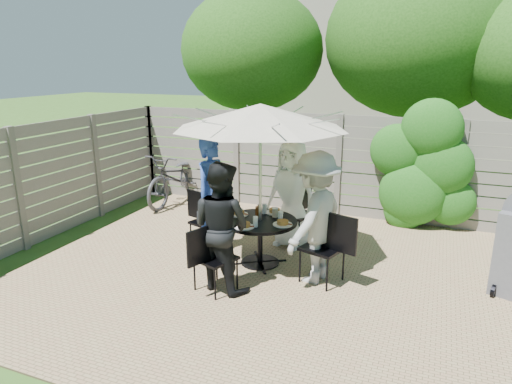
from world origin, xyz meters
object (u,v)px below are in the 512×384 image
at_px(person_right, 315,218).
at_px(plate_back, 274,211).
at_px(syrup_jug, 259,212).
at_px(chair_back, 295,225).
at_px(person_left, 213,196).
at_px(plate_right, 283,223).
at_px(plate_front, 244,226).
at_px(chair_front, 215,271).
at_px(glass_right, 280,216).
at_px(chair_right, 323,262).
at_px(person_back, 292,195).
at_px(plate_left, 239,213).
at_px(umbrella, 260,116).
at_px(coffee_cup, 275,213).
at_px(patio_table, 260,233).
at_px(glass_left, 240,213).
at_px(glass_front, 255,222).
at_px(chair_left, 207,232).
at_px(person_front, 221,227).
at_px(glass_back, 264,209).
at_px(bicycle, 177,177).

xyz_separation_m(person_right, plate_back, (-0.73, 0.54, -0.17)).
xyz_separation_m(plate_back, syrup_jug, (-0.13, -0.29, 0.06)).
xyz_separation_m(chair_back, person_right, (0.59, -1.13, 0.56)).
relative_size(person_left, plate_right, 6.58).
relative_size(person_left, plate_front, 6.58).
bearing_deg(plate_right, chair_front, -123.60).
bearing_deg(glass_right, plate_front, -132.22).
distance_m(chair_right, plate_right, 0.72).
distance_m(person_left, chair_right, 1.88).
height_order(person_back, plate_left, person_back).
xyz_separation_m(chair_front, chair_right, (1.16, 0.72, 0.02)).
bearing_deg(chair_back, umbrella, 2.30).
xyz_separation_m(umbrella, chair_back, (0.22, 0.94, -1.76)).
height_order(chair_front, coffee_cup, chair_front).
bearing_deg(patio_table, plate_left, 166.96).
bearing_deg(plate_back, chair_front, -103.12).
bearing_deg(glass_left, plate_left, 120.70).
height_order(chair_back, plate_back, chair_back).
bearing_deg(plate_right, person_right, -13.04).
height_order(plate_back, coffee_cup, coffee_cup).
xyz_separation_m(plate_right, glass_front, (-0.31, -0.20, 0.05)).
height_order(chair_front, person_right, person_right).
xyz_separation_m(chair_front, plate_back, (0.30, 1.29, 0.41)).
bearing_deg(person_right, glass_right, -100.42).
xyz_separation_m(chair_front, plate_right, (0.57, 0.86, 0.41)).
distance_m(person_right, plate_right, 0.50).
bearing_deg(chair_left, person_front, -35.37).
height_order(chair_left, plate_left, chair_left).
bearing_deg(person_right, plate_right, -90.00).
bearing_deg(chair_back, plate_front, 2.31).
bearing_deg(plate_back, person_back, 76.96).
xyz_separation_m(chair_back, glass_left, (-0.50, -0.98, 0.44)).
xyz_separation_m(chair_left, plate_left, (0.59, -0.14, 0.42)).
bearing_deg(chair_left, umbrella, 5.31).
distance_m(chair_front, glass_left, 1.01).
relative_size(umbrella, glass_back, 19.53).
relative_size(plate_left, coffee_cup, 2.17).
relative_size(chair_back, plate_left, 3.68).
height_order(chair_front, chair_right, chair_right).
relative_size(glass_right, coffee_cup, 1.17).
xyz_separation_m(umbrella, bicycle, (-2.61, 2.11, -1.53)).
bearing_deg(person_back, plate_right, -66.55).
distance_m(chair_back, plate_right, 1.10).
xyz_separation_m(patio_table, plate_right, (0.35, -0.08, 0.22)).
distance_m(person_front, bicycle, 3.81).
distance_m(umbrella, glass_back, 1.35).
xyz_separation_m(chair_left, person_front, (0.75, -1.03, 0.54)).
bearing_deg(chair_left, coffee_cup, 17.00).
bearing_deg(plate_front, bicycle, 135.75).
distance_m(plate_back, syrup_jug, 0.32).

